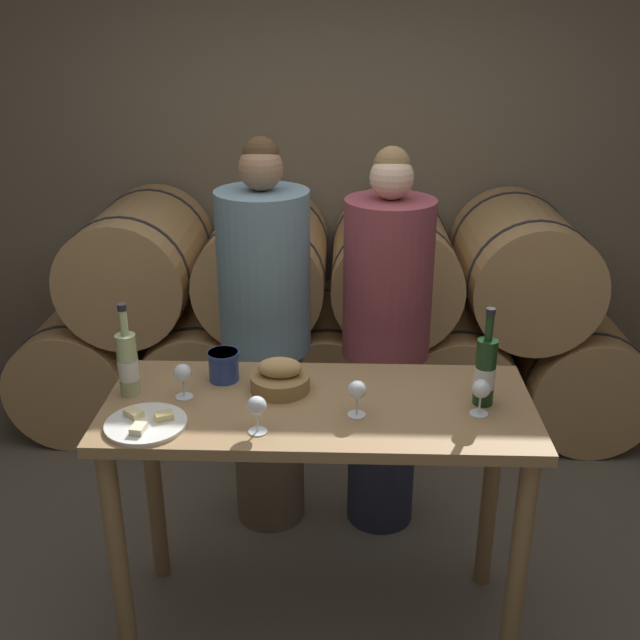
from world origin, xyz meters
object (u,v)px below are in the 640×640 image
Objects in this scene: person_left at (266,343)px; wine_bottle_red at (485,371)px; cheese_plate at (146,423)px; wine_glass_right at (481,390)px; wine_bottle_white at (128,363)px; wine_glass_center at (357,392)px; tasting_table at (319,444)px; wine_glass_far_left at (183,374)px; blue_crock at (224,364)px; person_right at (385,348)px; bread_basket at (280,378)px; wine_glass_left at (257,408)px.

person_left is 1.04m from wine_bottle_red.
cheese_plate is 2.10× the size of wine_glass_right.
wine_glass_center is (0.77, -0.12, -0.03)m from wine_bottle_white.
wine_bottle_white is 0.78m from wine_glass_center.
tasting_table is 11.62× the size of wine_glass_center.
wine_glass_far_left is at bearing 175.24° from wine_glass_right.
wine_glass_right is (1.17, -0.10, -0.03)m from wine_bottle_white.
wine_bottle_red is 1.11m from cheese_plate.
person_left is at bearing 78.99° from blue_crock.
person_right reaches higher than wine_glass_center.
bread_basket is 1.65× the size of wine_glass_far_left.
person_right is at bearing 79.86° from wine_glass_center.
wine_glass_far_left is at bearing 179.61° from wine_bottle_red.
wine_glass_right is (1.07, 0.11, 0.08)m from cheese_plate.
wine_glass_right is (0.66, -0.15, 0.04)m from bread_basket.
wine_glass_far_left is 1.00× the size of wine_glass_left.
bread_basket is at bearing 4.97° from wine_bottle_white.
person_left is 0.53m from blue_crock.
cheese_plate is (0.11, -0.21, -0.11)m from wine_bottle_white.
person_left is at bearing 110.49° from tasting_table.
wine_bottle_red is at bearing 72.72° from wine_glass_right.
wine_bottle_white reaches higher than wine_glass_right.
blue_crock is at bearing 20.53° from wine_bottle_white.
wine_bottle_white is at bearing -145.88° from person_right.
person_left is 0.84m from wine_glass_center.
blue_crock is (-0.34, 0.16, 0.22)m from tasting_table.
tasting_table is at bearing -3.85° from wine_bottle_white.
wine_glass_center is (-0.42, -0.10, -0.03)m from wine_bottle_red.
wine_bottle_red is (0.79, -0.64, 0.20)m from person_left.
wine_glass_left reaches higher than blue_crock.
person_left reaches higher than wine_glass_center.
wine_glass_far_left reaches higher than blue_crock.
wine_glass_center is (0.47, -0.24, 0.03)m from blue_crock.
wine_bottle_white is (-0.90, -0.61, 0.21)m from person_right.
person_left is 5.05× the size of wine_bottle_red.
wine_glass_right is (-0.02, -0.08, -0.03)m from wine_bottle_red.
wine_bottle_white is 0.52m from bread_basket.
wine_bottle_white is 0.19m from wine_glass_far_left.
blue_crock is 0.22m from bread_basket.
wine_glass_left is at bearing -38.41° from wine_glass_far_left.
person_left is 1.06m from wine_glass_right.
blue_crock is 0.92× the size of wine_glass_right.
wine_glass_right is (0.52, -0.06, 0.25)m from tasting_table.
person_left is 0.87m from wine_glass_left.
cheese_plate is (-0.80, -0.83, 0.11)m from person_right.
tasting_table is at bearing 17.46° from cheese_plate.
wine_bottle_white is 0.52m from wine_glass_left.
bread_basket is 1.65× the size of wine_glass_center.
person_right is at bearing 34.12° from wine_bottle_white.
person_right is at bearing 68.58° from tasting_table.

